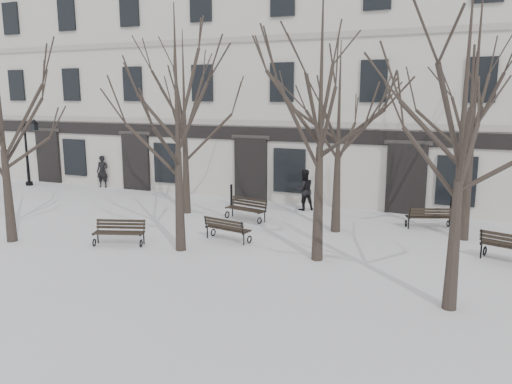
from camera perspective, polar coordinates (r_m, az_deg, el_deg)
The scene contains 17 objects.
ground at distance 15.09m, azimuth -0.75°, elevation -7.63°, with size 100.00×100.00×0.00m, color silver.
building at distance 26.67m, azimuth 11.00°, elevation 12.25°, with size 40.40×10.20×11.40m.
tree_1 at distance 15.36m, azimuth -9.07°, elevation 10.30°, with size 5.23×5.23×7.47m.
tree_2 at distance 14.34m, azimuth 7.45°, elevation 11.72°, with size 5.63×5.63×8.04m.
tree_3 at distance 11.62m, azimuth 22.69°, elevation 8.45°, with size 5.00×5.00×7.15m.
tree_4 at distance 20.53m, azimuth -8.23°, elevation 10.27°, with size 5.17×5.17×7.38m.
tree_5 at distance 17.64m, azimuth 9.46°, elevation 8.67°, with size 4.66×4.66×6.65m.
tree_6 at distance 17.82m, azimuth 23.87°, elevation 11.76°, with size 5.98×5.98×8.55m.
bench_0 at distance 16.93m, azimuth -15.35°, elevation -4.38°, with size 1.71×1.10×0.82m.
bench_1 at distance 16.79m, azimuth -3.35°, elevation -4.15°, with size 1.68×0.86×0.81m.
bench_3 at distance 19.60m, azimuth -1.09°, elevation -1.87°, with size 1.78×0.98×0.85m.
bench_4 at distance 19.40m, azimuth 19.20°, elevation -2.67°, with size 1.72×1.15×0.82m.
lamp_post at distance 29.54m, azimuth -24.45°, elevation 4.65°, with size 1.13×0.42×3.60m.
bollard_a at distance 22.14m, azimuth -2.84°, elevation -0.25°, with size 0.13×0.13×0.97m.
bollard_b at distance 20.06m, azimuth 21.39°, elevation -2.10°, with size 0.13×0.13×1.02m.
pedestrian_a at distance 27.96m, azimuth -17.04°, elevation 0.53°, with size 0.62×0.41×1.70m, color black.
pedestrian_b at distance 21.51m, azimuth 5.48°, elevation -2.04°, with size 0.85×0.66×1.75m, color black.
Camera 1 is at (5.89, -13.04, 4.79)m, focal length 35.00 mm.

